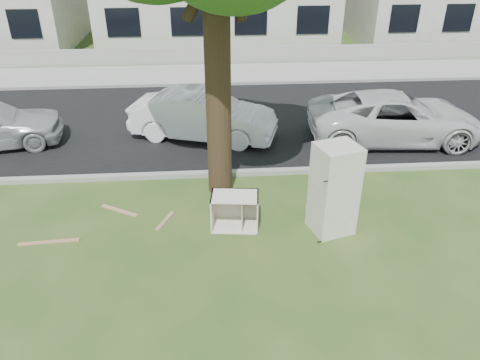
{
  "coord_description": "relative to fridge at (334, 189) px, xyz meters",
  "views": [
    {
      "loc": [
        -0.63,
        -7.59,
        5.51
      ],
      "look_at": [
        -0.03,
        0.6,
        0.9
      ],
      "focal_mm": 35.0,
      "sensor_mm": 36.0,
      "label": 1
    }
  ],
  "objects": [
    {
      "name": "plank_c",
      "position": [
        -3.36,
        0.51,
        -0.91
      ],
      "size": [
        0.36,
        0.69,
        0.02
      ],
      "primitive_type": "cube",
      "rotation": [
        0.0,
        0.0,
        1.16
      ],
      "color": "#A5795B",
      "rests_on": "ground"
    },
    {
      "name": "sidewalk",
      "position": [
        -1.76,
        10.94,
        -0.92
      ],
      "size": [
        120.0,
        2.8,
        0.01
      ],
      "primitive_type": "cube",
      "color": "gray",
      "rests_on": "ground"
    },
    {
      "name": "car_center",
      "position": [
        -2.52,
        4.72,
        -0.26
      ],
      "size": [
        4.3,
        2.53,
        1.34
      ],
      "primitive_type": "imported",
      "rotation": [
        0.0,
        0.0,
        1.28
      ],
      "color": "white",
      "rests_on": "ground"
    },
    {
      "name": "kerb_far",
      "position": [
        -1.76,
        9.49,
        -0.92
      ],
      "size": [
        120.0,
        0.18,
        0.12
      ],
      "primitive_type": "cube",
      "color": "gray",
      "rests_on": "ground"
    },
    {
      "name": "kerb_near",
      "position": [
        -1.76,
        2.39,
        -0.92
      ],
      "size": [
        120.0,
        0.18,
        0.12
      ],
      "primitive_type": "cube",
      "color": "gray",
      "rests_on": "ground"
    },
    {
      "name": "low_wall",
      "position": [
        -1.76,
        12.54,
        -0.57
      ],
      "size": [
        120.0,
        0.15,
        0.7
      ],
      "primitive_type": "cube",
      "color": "gray",
      "rests_on": "ground"
    },
    {
      "name": "plank_a",
      "position": [
        -5.56,
        -0.07,
        -0.91
      ],
      "size": [
        1.15,
        0.17,
        0.02
      ],
      "primitive_type": "cube",
      "rotation": [
        0.0,
        0.0,
        0.06
      ],
      "color": "#AF7754",
      "rests_on": "ground"
    },
    {
      "name": "road",
      "position": [
        -1.76,
        5.94,
        -0.92
      ],
      "size": [
        120.0,
        7.0,
        0.01
      ],
      "primitive_type": "cube",
      "color": "black",
      "rests_on": "ground"
    },
    {
      "name": "cabinet",
      "position": [
        -1.91,
        0.23,
        -0.56
      ],
      "size": [
        0.99,
        0.68,
        0.73
      ],
      "primitive_type": "cube",
      "rotation": [
        0.0,
        0.0,
        -0.11
      ],
      "color": "silver",
      "rests_on": "ground"
    },
    {
      "name": "car_right",
      "position": [
        2.82,
        4.2,
        -0.26
      ],
      "size": [
        4.95,
        2.53,
        1.34
      ],
      "primitive_type": "imported",
      "rotation": [
        0.0,
        0.0,
        1.5
      ],
      "color": "silver",
      "rests_on": "ground"
    },
    {
      "name": "plank_b",
      "position": [
        -4.37,
        0.97,
        -0.91
      ],
      "size": [
        0.86,
        0.55,
        0.02
      ],
      "primitive_type": "cube",
      "rotation": [
        0.0,
        0.0,
        -0.53
      ],
      "color": "tan",
      "rests_on": "ground"
    },
    {
      "name": "fridge",
      "position": [
        0.0,
        0.0,
        0.0
      ],
      "size": [
        0.93,
        0.9,
        1.85
      ],
      "primitive_type": "cube",
      "rotation": [
        0.0,
        0.0,
        0.29
      ],
      "color": "silver",
      "rests_on": "ground"
    },
    {
      "name": "ground",
      "position": [
        -1.76,
        -0.06,
        -0.92
      ],
      "size": [
        120.0,
        120.0,
        0.0
      ],
      "primitive_type": "plane",
      "color": "#294C1B"
    }
  ]
}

